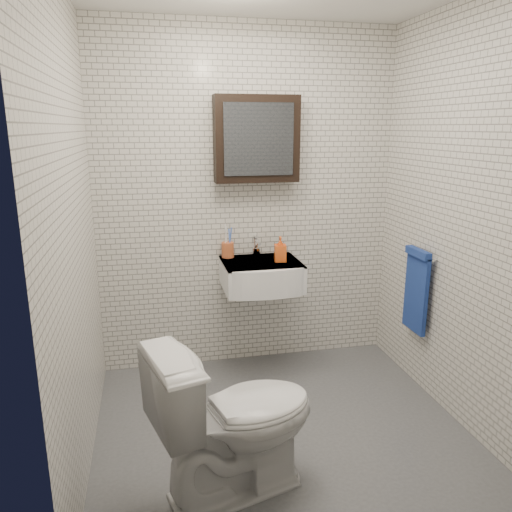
# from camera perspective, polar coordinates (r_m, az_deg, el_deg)

# --- Properties ---
(ground) EXTENTS (2.20, 2.00, 0.01)m
(ground) POSITION_cam_1_polar(r_m,az_deg,el_deg) (3.22, 2.87, -19.01)
(ground) COLOR #4B4E52
(ground) RESTS_ON ground
(room_shell) EXTENTS (2.22, 2.02, 2.51)m
(room_shell) POSITION_cam_1_polar(r_m,az_deg,el_deg) (2.70, 3.26, 7.78)
(room_shell) COLOR silver
(room_shell) RESTS_ON ground
(washbasin) EXTENTS (0.55, 0.50, 0.20)m
(washbasin) POSITION_cam_1_polar(r_m,az_deg,el_deg) (3.56, 0.73, -2.24)
(washbasin) COLOR white
(washbasin) RESTS_ON room_shell
(faucet) EXTENTS (0.06, 0.20, 0.15)m
(faucet) POSITION_cam_1_polar(r_m,az_deg,el_deg) (3.70, 0.06, 1.01)
(faucet) COLOR silver
(faucet) RESTS_ON washbasin
(mirror_cabinet) EXTENTS (0.60, 0.15, 0.60)m
(mirror_cabinet) POSITION_cam_1_polar(r_m,az_deg,el_deg) (3.60, 0.08, 13.20)
(mirror_cabinet) COLOR black
(mirror_cabinet) RESTS_ON room_shell
(towel_rail) EXTENTS (0.09, 0.30, 0.58)m
(towel_rail) POSITION_cam_1_polar(r_m,az_deg,el_deg) (3.58, 17.88, -3.38)
(towel_rail) COLOR silver
(towel_rail) RESTS_ON room_shell
(toothbrush_cup) EXTENTS (0.09, 0.09, 0.25)m
(toothbrush_cup) POSITION_cam_1_polar(r_m,az_deg,el_deg) (3.68, -3.25, 0.80)
(toothbrush_cup) COLOR #C05A30
(toothbrush_cup) RESTS_ON washbasin
(soap_bottle) EXTENTS (0.09, 0.09, 0.18)m
(soap_bottle) POSITION_cam_1_polar(r_m,az_deg,el_deg) (3.56, 2.79, 0.80)
(soap_bottle) COLOR #EA5118
(soap_bottle) RESTS_ON washbasin
(toilet) EXTENTS (0.90, 0.66, 0.82)m
(toilet) POSITION_cam_1_polar(r_m,az_deg,el_deg) (2.56, -2.38, -17.94)
(toilet) COLOR white
(toilet) RESTS_ON ground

